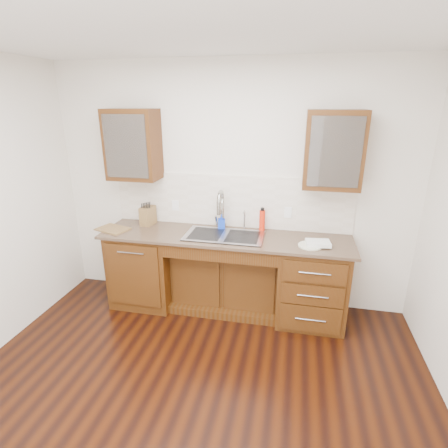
% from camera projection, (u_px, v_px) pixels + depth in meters
% --- Properties ---
extents(ground, '(4.00, 3.50, 0.10)m').
position_uv_depth(ground, '(187.00, 413.00, 2.75)').
color(ground, black).
extents(ceiling, '(4.00, 3.50, 0.10)m').
position_uv_depth(ceiling, '(169.00, 5.00, 1.82)').
color(ceiling, white).
rests_on(ceiling, wall_back).
extents(wall_back, '(4.00, 0.10, 2.70)m').
position_uv_depth(wall_back, '(231.00, 188.00, 3.95)').
color(wall_back, silver).
rests_on(wall_back, ground).
extents(base_cabinet_left, '(0.70, 0.62, 0.88)m').
position_uv_depth(base_cabinet_left, '(146.00, 266.00, 4.10)').
color(base_cabinet_left, '#593014').
rests_on(base_cabinet_left, ground).
extents(base_cabinet_center, '(1.20, 0.44, 0.70)m').
position_uv_depth(base_cabinet_center, '(226.00, 277.00, 4.03)').
color(base_cabinet_center, '#593014').
rests_on(base_cabinet_center, ground).
extents(base_cabinet_right, '(0.70, 0.62, 0.88)m').
position_uv_depth(base_cabinet_right, '(311.00, 283.00, 3.74)').
color(base_cabinet_right, '#593014').
rests_on(base_cabinet_right, ground).
extents(countertop, '(2.70, 0.65, 0.03)m').
position_uv_depth(countertop, '(224.00, 237.00, 3.75)').
color(countertop, '#84705B').
rests_on(countertop, base_cabinet_left).
extents(backsplash, '(2.70, 0.02, 0.59)m').
position_uv_depth(backsplash, '(230.00, 201.00, 3.94)').
color(backsplash, beige).
rests_on(backsplash, wall_back).
extents(sink, '(0.84, 0.46, 0.19)m').
position_uv_depth(sink, '(224.00, 243.00, 3.76)').
color(sink, '#9E9EA5').
rests_on(sink, countertop).
extents(faucet, '(0.04, 0.04, 0.40)m').
position_uv_depth(faucet, '(222.00, 212.00, 3.90)').
color(faucet, '#999993').
rests_on(faucet, countertop).
extents(filter_tap, '(0.02, 0.02, 0.24)m').
position_uv_depth(filter_tap, '(244.00, 219.00, 3.88)').
color(filter_tap, '#999993').
rests_on(filter_tap, countertop).
extents(upper_cabinet_left, '(0.55, 0.34, 0.75)m').
position_uv_depth(upper_cabinet_left, '(133.00, 145.00, 3.79)').
color(upper_cabinet_left, '#593014').
rests_on(upper_cabinet_left, wall_back).
extents(upper_cabinet_right, '(0.55, 0.34, 0.75)m').
position_uv_depth(upper_cabinet_right, '(334.00, 150.00, 3.38)').
color(upper_cabinet_right, '#593014').
rests_on(upper_cabinet_right, wall_back).
extents(outlet_left, '(0.08, 0.01, 0.12)m').
position_uv_depth(outlet_left, '(175.00, 206.00, 4.08)').
color(outlet_left, white).
rests_on(outlet_left, backsplash).
extents(outlet_right, '(0.08, 0.01, 0.12)m').
position_uv_depth(outlet_right, '(288.00, 212.00, 3.83)').
color(outlet_right, white).
rests_on(outlet_right, backsplash).
extents(soap_bottle, '(0.09, 0.10, 0.17)m').
position_uv_depth(soap_bottle, '(221.00, 222.00, 3.92)').
color(soap_bottle, blue).
rests_on(soap_bottle, countertop).
extents(water_bottle, '(0.08, 0.08, 0.23)m').
position_uv_depth(water_bottle, '(262.00, 221.00, 3.85)').
color(water_bottle, red).
rests_on(water_bottle, countertop).
extents(plate, '(0.25, 0.25, 0.01)m').
position_uv_depth(plate, '(310.00, 246.00, 3.47)').
color(plate, beige).
rests_on(plate, countertop).
extents(dish_towel, '(0.25, 0.20, 0.04)m').
position_uv_depth(dish_towel, '(318.00, 243.00, 3.46)').
color(dish_towel, white).
rests_on(dish_towel, plate).
extents(knife_block, '(0.15, 0.21, 0.21)m').
position_uv_depth(knife_block, '(148.00, 216.00, 4.05)').
color(knife_block, '#A15830').
rests_on(knife_block, countertop).
extents(cutting_board, '(0.40, 0.34, 0.02)m').
position_uv_depth(cutting_board, '(113.00, 229.00, 3.92)').
color(cutting_board, brown).
rests_on(cutting_board, countertop).
extents(cup_left_a, '(0.13, 0.13, 0.09)m').
position_uv_depth(cup_left_a, '(120.00, 150.00, 3.84)').
color(cup_left_a, white).
rests_on(cup_left_a, upper_cabinet_left).
extents(cup_left_b, '(0.13, 0.13, 0.10)m').
position_uv_depth(cup_left_b, '(138.00, 149.00, 3.80)').
color(cup_left_b, white).
rests_on(cup_left_b, upper_cabinet_left).
extents(cup_right_a, '(0.16, 0.16, 0.11)m').
position_uv_depth(cup_right_a, '(327.00, 155.00, 3.41)').
color(cup_right_a, white).
rests_on(cup_right_a, upper_cabinet_right).
extents(cup_right_b, '(0.11, 0.11, 0.10)m').
position_uv_depth(cup_right_b, '(350.00, 156.00, 3.37)').
color(cup_right_b, white).
rests_on(cup_right_b, upper_cabinet_right).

